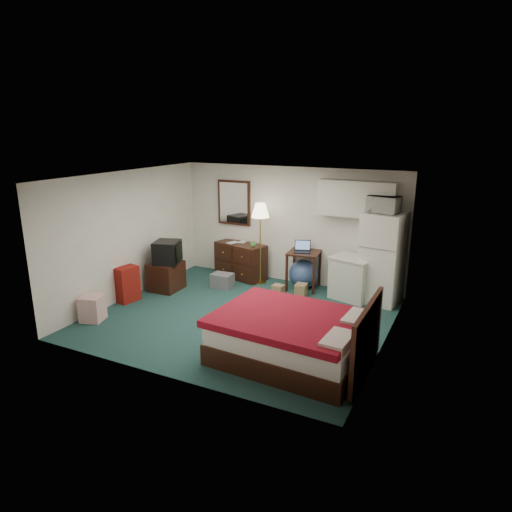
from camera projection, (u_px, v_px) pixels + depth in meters
The scene contains 25 objects.
floor at pixel (241, 317), 8.20m from camera, with size 5.00×4.50×0.01m, color #173533.
ceiling at pixel (240, 177), 7.51m from camera, with size 5.00×4.50×0.01m, color white.
walls at pixel (241, 250), 7.85m from camera, with size 5.01×4.51×2.50m.
mirror at pixel (234, 203), 10.23m from camera, with size 0.80×0.06×1.00m, color white, non-canonical shape.
upper_cabinets at pixel (357, 199), 8.84m from camera, with size 1.50×0.35×0.70m, color beige, non-canonical shape.
headboard at pixel (367, 339), 6.11m from camera, with size 0.06×1.56×1.00m, color black, non-canonical shape.
dresser at pixel (241, 260), 10.25m from camera, with size 1.16×0.53×0.79m, color black, non-canonical shape.
floor_lamp at pixel (260, 244), 9.75m from camera, with size 0.38×0.38×1.76m, color gold, non-canonical shape.
desk at pixel (304, 270), 9.56m from camera, with size 0.63×0.63×0.80m, color black, non-canonical shape.
exercise_ball at pixel (303, 274), 9.61m from camera, with size 0.61×0.61×0.61m, color #334E83.
kitchen_counter at pixel (352, 279), 8.97m from camera, with size 0.75×0.57×0.82m, color beige, non-canonical shape.
fridge at pixel (382, 258), 8.71m from camera, with size 0.72×0.72×1.76m, color white, non-canonical shape.
bed at pixel (291, 338), 6.63m from camera, with size 2.09×1.63×0.67m, color maroon, non-canonical shape.
tv_stand at pixel (166, 276), 9.51m from camera, with size 0.58×0.64×0.58m, color black, non-canonical shape.
suitcase at pixel (127, 284), 8.85m from camera, with size 0.27×0.43×0.70m, color maroon, non-canonical shape.
retail_box at pixel (92, 308), 8.00m from camera, with size 0.36×0.36×0.45m, color white, non-canonical shape.
file_bin at pixel (222, 281), 9.66m from camera, with size 0.43×0.33×0.30m, color slate, non-canonical shape.
cardboard_box_a at pixel (278, 290), 9.29m from camera, with size 0.23×0.19×0.19m, color olive, non-canonical shape.
cardboard_box_b at pixel (301, 290), 9.17m from camera, with size 0.22×0.25×0.25m, color olive, non-canonical shape.
laptop at pixel (302, 247), 9.37m from camera, with size 0.33×0.27×0.23m, color black, non-canonical shape.
crt_tv at pixel (167, 252), 9.36m from camera, with size 0.50×0.54×0.46m, color black, non-canonical shape.
microwave at pixel (384, 202), 8.41m from camera, with size 0.56×0.31×0.38m, color white.
book_a at pixel (230, 237), 10.21m from camera, with size 0.18×0.02×0.25m, color olive.
book_b at pixel (239, 237), 10.23m from camera, with size 0.16×0.02×0.22m, color olive.
mug at pixel (253, 244), 9.83m from camera, with size 0.13×0.10×0.13m, color #559548.
Camera 1 is at (3.59, -6.69, 3.30)m, focal length 32.00 mm.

